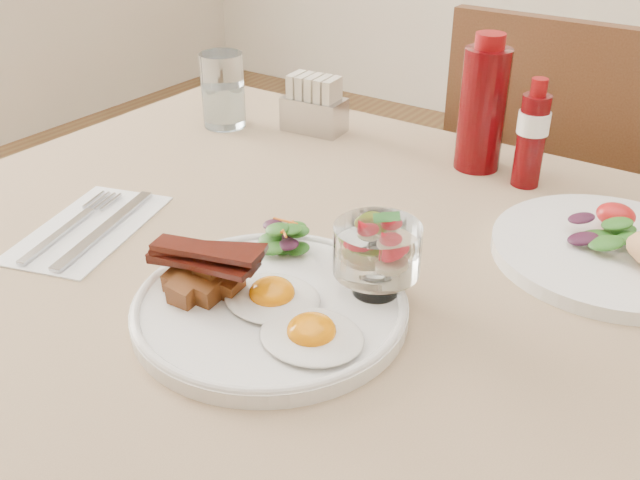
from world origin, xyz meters
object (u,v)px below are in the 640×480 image
(fruit_cup, at_px, (377,250))
(ketchup_bottle, at_px, (483,107))
(second_plate, at_px, (629,251))
(hot_sauce_bottle, at_px, (532,135))
(table, at_px, (399,343))
(sugar_caddy, at_px, (314,107))
(water_glass, at_px, (223,95))
(main_plate, at_px, (270,308))
(chair_far, at_px, (563,225))

(fruit_cup, height_order, ketchup_bottle, ketchup_bottle)
(second_plate, relative_size, ketchup_bottle, 1.47)
(fruit_cup, relative_size, hot_sauce_bottle, 0.59)
(second_plate, bearing_deg, table, -138.77)
(hot_sauce_bottle, bearing_deg, sugar_caddy, 179.28)
(hot_sauce_bottle, relative_size, water_glass, 1.25)
(second_plate, xyz_separation_m, water_glass, (-0.68, 0.08, 0.04))
(main_plate, bearing_deg, sugar_caddy, 120.11)
(chair_far, relative_size, ketchup_bottle, 4.76)
(table, xyz_separation_m, water_glass, (-0.48, 0.25, 0.14))
(table, distance_m, second_plate, 0.28)
(fruit_cup, bearing_deg, chair_far, 89.84)
(sugar_caddy, bearing_deg, table, -47.76)
(sugar_caddy, xyz_separation_m, water_glass, (-0.14, -0.06, 0.01))
(water_glass, bearing_deg, table, -27.69)
(hot_sauce_bottle, bearing_deg, main_plate, -102.56)
(second_plate, height_order, water_glass, water_glass)
(hot_sauce_bottle, distance_m, water_glass, 0.51)
(main_plate, distance_m, water_glass, 0.56)
(main_plate, relative_size, second_plate, 0.98)
(table, distance_m, fruit_cup, 0.17)
(main_plate, relative_size, ketchup_bottle, 1.43)
(second_plate, xyz_separation_m, hot_sauce_bottle, (-0.17, 0.14, 0.06))
(fruit_cup, xyz_separation_m, second_plate, (0.20, 0.23, -0.05))
(second_plate, distance_m, water_glass, 0.68)
(fruit_cup, bearing_deg, ketchup_bottle, 98.56)
(sugar_caddy, bearing_deg, chair_far, 40.33)
(main_plate, height_order, second_plate, second_plate)
(main_plate, distance_m, sugar_caddy, 0.53)
(fruit_cup, bearing_deg, water_glass, 146.92)
(fruit_cup, bearing_deg, main_plate, -135.24)
(chair_far, height_order, ketchup_bottle, ketchup_bottle)
(hot_sauce_bottle, bearing_deg, water_glass, -173.19)
(chair_far, bearing_deg, table, -90.00)
(sugar_caddy, distance_m, water_glass, 0.15)
(second_plate, bearing_deg, chair_far, 111.47)
(chair_far, height_order, sugar_caddy, chair_far)
(hot_sauce_bottle, relative_size, sugar_caddy, 1.44)
(table, xyz_separation_m, hot_sauce_bottle, (0.02, 0.31, 0.16))
(ketchup_bottle, bearing_deg, main_plate, -92.32)
(main_plate, distance_m, hot_sauce_bottle, 0.46)
(hot_sauce_bottle, xyz_separation_m, sugar_caddy, (-0.36, 0.00, -0.03))
(fruit_cup, distance_m, sugar_caddy, 0.51)
(chair_far, xyz_separation_m, second_plate, (0.19, -0.49, 0.25))
(second_plate, bearing_deg, hot_sauce_bottle, 140.68)
(fruit_cup, bearing_deg, hot_sauce_bottle, 86.56)
(chair_far, distance_m, main_plate, 0.84)
(water_glass, bearing_deg, second_plate, -6.96)
(table, xyz_separation_m, sugar_caddy, (-0.34, 0.32, 0.13))
(ketchup_bottle, bearing_deg, table, -79.59)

